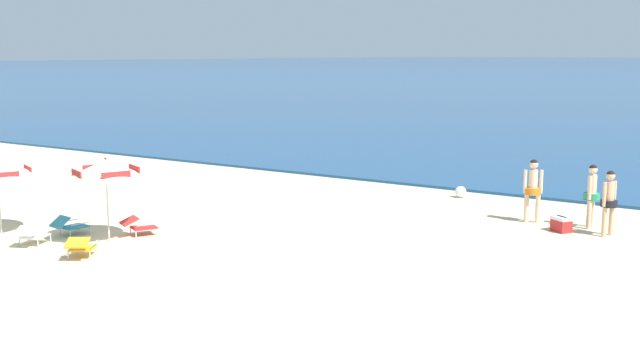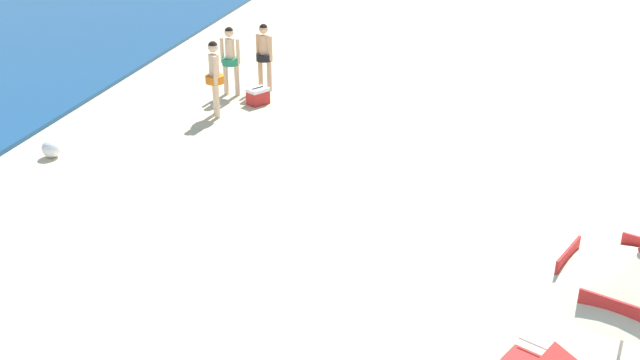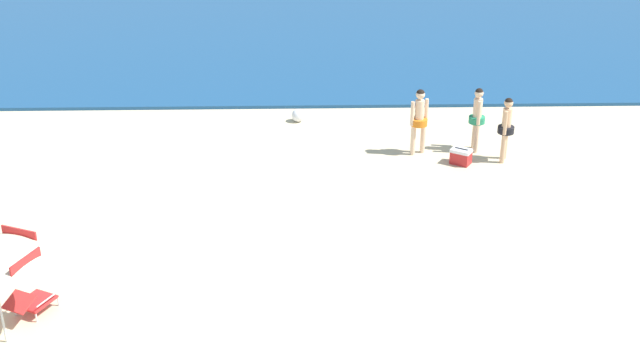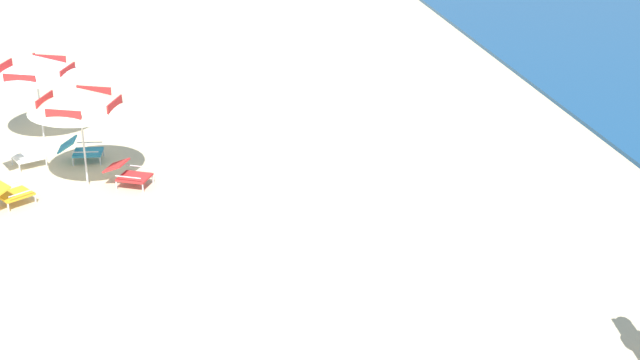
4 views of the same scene
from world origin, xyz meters
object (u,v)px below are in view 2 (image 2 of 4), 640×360
Objects in this scene: beach_umbrella_striped_main at (636,271)px; beach_ball at (51,149)px; person_standing_near_shore at (214,73)px; person_wading_in at (264,52)px; person_standing_beside at (230,56)px; cooler_box at (258,96)px.

beach_umbrella_striped_main is 5.96× the size of beach_ball.
person_standing_near_shore is 2.20m from person_wading_in.
person_standing_beside reaches higher than cooler_box.
person_standing_near_shore is 1.04× the size of person_wading_in.
beach_ball is at bearing 142.74° from person_standing_near_shore.
beach_ball is (-4.66, 2.20, -0.81)m from person_standing_beside.
beach_umbrella_striped_main is at bearing -135.81° from person_standing_near_shore.
person_standing_beside is 4.63× the size of beach_ball.
cooler_box reaches higher than beach_ball.
beach_umbrella_striped_main reaches higher than person_wading_in.
beach_umbrella_striped_main is 11.57m from beach_ball.
cooler_box is (-1.12, -0.17, -0.78)m from person_wading_in.
cooler_box is (1.02, -0.68, -0.82)m from person_standing_near_shore.
person_standing_beside is at bearing 6.65° from person_standing_near_shore.
person_standing_beside is at bearing 58.73° from cooler_box.
person_standing_beside is 1.01× the size of person_wading_in.
person_standing_near_shore reaches higher than cooler_box.
person_standing_near_shore is (8.15, 7.92, -0.80)m from beach_umbrella_striped_main.
cooler_box is at bearing -33.77° from person_standing_near_shore.
beach_umbrella_striped_main is at bearing -140.09° from person_standing_beside.
person_standing_beside is (9.69, 8.10, -0.83)m from beach_umbrella_striped_main.
beach_umbrella_striped_main is 12.71m from person_wading_in.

